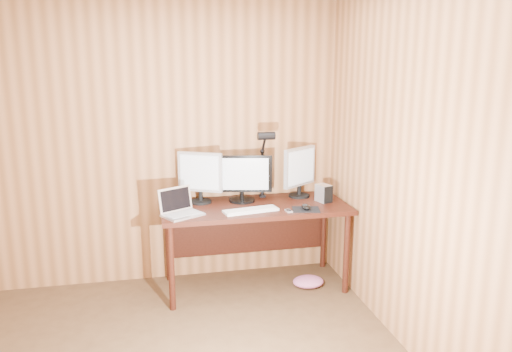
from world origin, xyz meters
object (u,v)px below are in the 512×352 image
object	(u,v)px
speaker	(323,191)
mouse	(306,207)
monitor_left	(200,176)
monitor_center	(242,178)
desk_lamp	(264,154)
desk	(253,216)
laptop	(180,208)
hard_drive	(324,193)
keyboard	(251,210)
phone	(289,211)
monitor_right	(300,170)

from	to	relation	value
speaker	mouse	bearing A→B (deg)	-129.93
monitor_left	mouse	bearing A→B (deg)	1.12
monitor_center	desk_lamp	world-z (taller)	desk_lamp
desk	laptop	xyz separation A→B (m)	(-0.65, -0.21, 0.18)
hard_drive	desk_lamp	world-z (taller)	desk_lamp
desk_lamp	speaker	bearing A→B (deg)	2.94
keyboard	desk_lamp	size ratio (longest dim) A/B	0.72
mouse	keyboard	bearing A→B (deg)	-163.17
desk	monitor_left	bearing A→B (deg)	166.54
hard_drive	phone	xyz separation A→B (m)	(-0.38, -0.23, -0.07)
monitor_center	desk_lamp	size ratio (longest dim) A/B	0.79
monitor_right	phone	world-z (taller)	monitor_right
monitor_left	speaker	distance (m)	1.12
monitor_center	hard_drive	xyz separation A→B (m)	(0.70, -0.16, -0.14)
phone	speaker	distance (m)	0.54
monitor_left	keyboard	size ratio (longest dim) A/B	0.95
monitor_left	hard_drive	size ratio (longest dim) A/B	2.76
laptop	mouse	distance (m)	1.05
hard_drive	phone	world-z (taller)	hard_drive
monitor_left	hard_drive	distance (m)	1.10
desk	desk_lamp	distance (m)	0.56
mouse	hard_drive	distance (m)	0.31
phone	desk_lamp	world-z (taller)	desk_lamp
monitor_right	laptop	bearing A→B (deg)	161.68
desk	laptop	bearing A→B (deg)	-161.75
keyboard	desk_lamp	bearing A→B (deg)	50.87
speaker	keyboard	bearing A→B (deg)	-159.67
laptop	monitor_center	bearing A→B (deg)	-2.41
hard_drive	monitor_left	bearing A→B (deg)	151.31
desk	monitor_center	distance (m)	0.36
monitor_left	phone	xyz separation A→B (m)	(0.68, -0.42, -0.24)
speaker	desk_lamp	bearing A→B (deg)	170.61
laptop	speaker	distance (m)	1.33
desk	speaker	xyz separation A→B (m)	(0.65, 0.02, 0.19)
phone	laptop	bearing A→B (deg)	169.41
monitor_center	monitor_left	world-z (taller)	monitor_left
desk	keyboard	size ratio (longest dim) A/B	3.38
monitor_right	laptop	distance (m)	1.17
mouse	desk_lamp	distance (m)	0.62
hard_drive	keyboard	bearing A→B (deg)	174.78
monitor_center	desk_lamp	bearing A→B (deg)	20.33
desk_lamp	hard_drive	bearing A→B (deg)	-9.10
monitor_left	keyboard	distance (m)	0.57
laptop	hard_drive	xyz separation A→B (m)	(1.27, 0.13, 0.02)
monitor_right	hard_drive	world-z (taller)	monitor_right
desk	hard_drive	bearing A→B (deg)	-7.94
laptop	hard_drive	bearing A→B (deg)	-23.90
laptop	phone	xyz separation A→B (m)	(0.89, -0.10, -0.05)
mouse	desk	bearing A→B (deg)	165.54
monitor_center	monitor_right	bearing A→B (deg)	16.70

